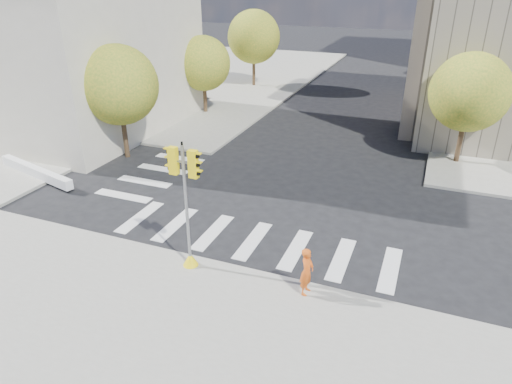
% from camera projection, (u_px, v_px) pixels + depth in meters
% --- Properties ---
extents(ground, '(160.00, 160.00, 0.00)m').
position_uv_depth(ground, '(272.00, 219.00, 20.05)').
color(ground, black).
rests_on(ground, ground).
extents(sidewalk_far_left, '(28.00, 40.00, 0.15)m').
position_uv_depth(sidewalk_far_left, '(178.00, 75.00, 48.47)').
color(sidewalk_far_left, gray).
rests_on(sidewalk_far_left, ground).
extents(classical_building, '(19.00, 15.00, 12.70)m').
position_uv_depth(classical_building, '(34.00, 28.00, 30.63)').
color(classical_building, beige).
rests_on(classical_building, ground).
extents(tree_lw_near, '(4.40, 4.40, 6.41)m').
position_uv_depth(tree_lw_near, '(118.00, 85.00, 25.08)').
color(tree_lw_near, '#382616').
rests_on(tree_lw_near, ground).
extents(tree_lw_mid, '(4.00, 4.00, 5.77)m').
position_uv_depth(tree_lw_mid, '(203.00, 64.00, 33.66)').
color(tree_lw_mid, '#382616').
rests_on(tree_lw_mid, ground).
extents(tree_lw_far, '(4.80, 4.80, 6.95)m').
position_uv_depth(tree_lw_far, '(254.00, 37.00, 41.71)').
color(tree_lw_far, '#382616').
rests_on(tree_lw_far, ground).
extents(tree_re_near, '(4.20, 4.20, 6.16)m').
position_uv_depth(tree_re_near, '(470.00, 92.00, 24.19)').
color(tree_re_near, '#382616').
rests_on(tree_re_near, ground).
extents(tree_re_mid, '(4.60, 4.60, 6.66)m').
position_uv_depth(tree_re_mid, '(467.00, 54.00, 34.12)').
color(tree_re_mid, '#382616').
rests_on(tree_re_mid, ground).
extents(tree_re_far, '(4.00, 4.00, 5.88)m').
position_uv_depth(tree_re_far, '(463.00, 41.00, 44.40)').
color(tree_re_far, '#382616').
rests_on(tree_re_far, ground).
extents(lamp_near, '(0.35, 0.18, 8.11)m').
position_uv_depth(lamp_near, '(479.00, 70.00, 27.15)').
color(lamp_near, black).
rests_on(lamp_near, sidewalk_far_right).
extents(lamp_far, '(0.35, 0.18, 8.11)m').
position_uv_depth(lamp_far, '(472.00, 41.00, 38.89)').
color(lamp_far, black).
rests_on(lamp_far, sidewalk_far_right).
extents(traffic_signal, '(1.07, 0.56, 4.73)m').
position_uv_depth(traffic_signal, '(187.00, 216.00, 15.76)').
color(traffic_signal, yellow).
rests_on(traffic_signal, sidewalk_near).
extents(photographer, '(0.45, 0.64, 1.69)m').
position_uv_depth(photographer, '(307.00, 271.00, 14.82)').
color(photographer, '#D45214').
rests_on(photographer, sidewalk_near).
extents(planter_wall, '(5.91, 1.87, 0.50)m').
position_uv_depth(planter_wall, '(36.00, 172.00, 23.84)').
color(planter_wall, silver).
rests_on(planter_wall, sidewalk_left_near).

